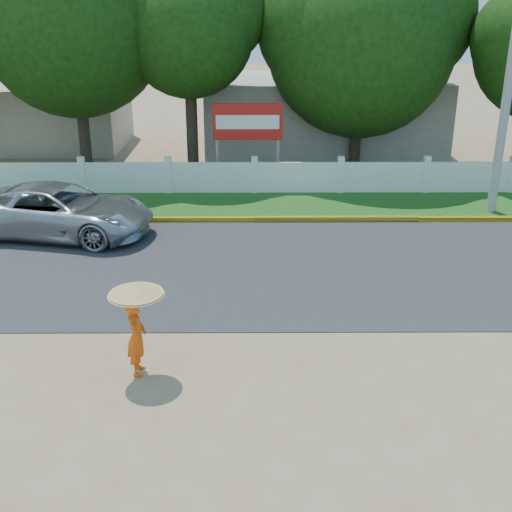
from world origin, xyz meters
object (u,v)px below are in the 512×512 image
(utility_pole, at_px, (509,80))
(vehicle, at_px, (60,211))
(billboard, at_px, (248,126))
(monk_with_parasol, at_px, (136,315))

(utility_pole, xyz_separation_m, vehicle, (-13.17, -2.11, -3.38))
(vehicle, xyz_separation_m, billboard, (5.34, 5.39, 1.40))
(vehicle, xyz_separation_m, monk_with_parasol, (3.45, -7.38, 0.44))
(vehicle, distance_m, billboard, 7.72)
(utility_pole, height_order, vehicle, utility_pole)
(vehicle, relative_size, monk_with_parasol, 2.93)
(utility_pole, bearing_deg, billboard, 157.23)
(utility_pole, xyz_separation_m, monk_with_parasol, (-9.72, -9.49, -2.93))
(vehicle, height_order, billboard, billboard)
(utility_pole, distance_m, billboard, 8.72)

